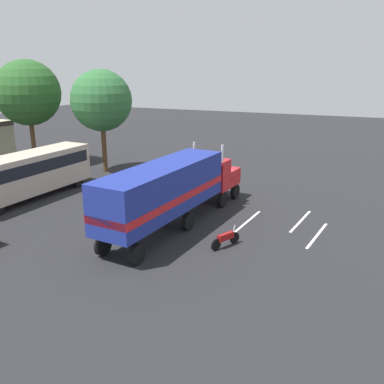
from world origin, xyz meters
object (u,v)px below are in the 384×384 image
at_px(parked_bus, 27,172).
at_px(motorcycle, 226,239).
at_px(tree_left, 101,101).
at_px(tree_center, 28,93).
at_px(semi_truck, 173,188).
at_px(person_bystander, 146,200).

bearing_deg(parked_bus, motorcycle, -99.57).
height_order(tree_left, tree_center, tree_center).
height_order(parked_bus, tree_center, tree_center).
relative_size(semi_truck, tree_center, 1.40).
bearing_deg(semi_truck, motorcycle, -113.50).
bearing_deg(tree_center, person_bystander, -116.23).
bearing_deg(tree_center, motorcycle, -116.18).
relative_size(motorcycle, tree_center, 0.19).
relative_size(semi_truck, parked_bus, 1.28).
xyz_separation_m(semi_truck, tree_center, (10.07, 20.03, 4.58)).
relative_size(parked_bus, tree_center, 1.09).
distance_m(parked_bus, motorcycle, 16.78).
xyz_separation_m(parked_bus, motorcycle, (-2.78, -16.48, -1.58)).
distance_m(parked_bus, tree_center, 12.80).
xyz_separation_m(person_bystander, tree_center, (8.53, 17.32, 6.21)).
distance_m(semi_truck, tree_center, 22.88).
height_order(person_bystander, tree_left, tree_left).
bearing_deg(tree_center, parked_bus, -140.13).
bearing_deg(motorcycle, semi_truck, 66.50).
bearing_deg(person_bystander, semi_truck, -119.55).
distance_m(semi_truck, parked_bus, 12.54).
xyz_separation_m(parked_bus, tree_center, (9.03, 7.54, 5.04)).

